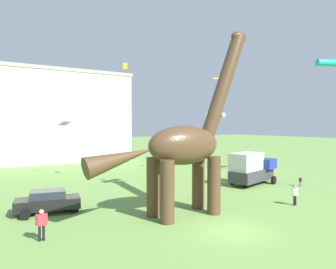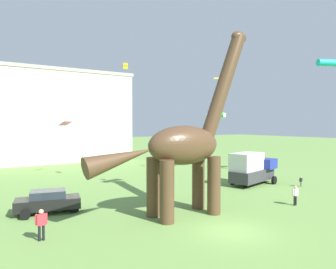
{
  "view_description": "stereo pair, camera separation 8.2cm",
  "coord_description": "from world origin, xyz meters",
  "px_view_note": "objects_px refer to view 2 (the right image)",
  "views": [
    {
      "loc": [
        -12.45,
        -13.01,
        6.06
      ],
      "look_at": [
        -0.84,
        5.41,
        5.34
      ],
      "focal_mm": 33.72,
      "sensor_mm": 36.0,
      "label": 1
    },
    {
      "loc": [
        -12.38,
        -13.06,
        6.06
      ],
      "look_at": [
        -0.84,
        5.41,
        5.34
      ],
      "focal_mm": 33.72,
      "sensor_mm": 36.0,
      "label": 2
    }
  ],
  "objects_px": {
    "kite_high_right": "(65,124)",
    "kite_far_right": "(217,115)",
    "parked_sedan_left": "(48,201)",
    "dinosaur_sculpture": "(183,145)",
    "parked_box_truck": "(251,168)",
    "person_watching_child": "(301,181)",
    "kite_high_left": "(126,66)",
    "kite_trailing": "(331,62)",
    "person_vendor_side": "(295,193)",
    "person_photographer": "(41,222)",
    "kite_near_low": "(217,78)"
  },
  "relations": [
    {
      "from": "kite_high_right",
      "to": "kite_far_right",
      "type": "distance_m",
      "value": 19.05
    },
    {
      "from": "parked_sedan_left",
      "to": "kite_far_right",
      "type": "bearing_deg",
      "value": 33.6
    },
    {
      "from": "dinosaur_sculpture",
      "to": "kite_far_right",
      "type": "xyz_separation_m",
      "value": [
        15.5,
        14.59,
        2.53
      ]
    },
    {
      "from": "parked_box_truck",
      "to": "person_watching_child",
      "type": "relative_size",
      "value": 6.08
    },
    {
      "from": "parked_sedan_left",
      "to": "kite_high_left",
      "type": "relative_size",
      "value": 8.09
    },
    {
      "from": "parked_sedan_left",
      "to": "kite_trailing",
      "type": "height_order",
      "value": "kite_trailing"
    },
    {
      "from": "dinosaur_sculpture",
      "to": "person_vendor_side",
      "type": "height_order",
      "value": "dinosaur_sculpture"
    },
    {
      "from": "person_photographer",
      "to": "kite_trailing",
      "type": "xyz_separation_m",
      "value": [
        30.65,
        2.82,
        11.84
      ]
    },
    {
      "from": "dinosaur_sculpture",
      "to": "kite_high_left",
      "type": "xyz_separation_m",
      "value": [
        0.95,
        11.17,
        7.01
      ]
    },
    {
      "from": "parked_sedan_left",
      "to": "kite_high_right",
      "type": "distance_m",
      "value": 17.2
    },
    {
      "from": "person_vendor_side",
      "to": "kite_high_left",
      "type": "xyz_separation_m",
      "value": [
        -7.56,
        13.53,
        10.77
      ]
    },
    {
      "from": "kite_high_left",
      "to": "person_vendor_side",
      "type": "bearing_deg",
      "value": -60.82
    },
    {
      "from": "parked_sedan_left",
      "to": "person_watching_child",
      "type": "relative_size",
      "value": 4.57
    },
    {
      "from": "dinosaur_sculpture",
      "to": "kite_far_right",
      "type": "relative_size",
      "value": 4.99
    },
    {
      "from": "dinosaur_sculpture",
      "to": "kite_far_right",
      "type": "distance_m",
      "value": 21.43
    },
    {
      "from": "kite_trailing",
      "to": "person_photographer",
      "type": "bearing_deg",
      "value": -174.75
    },
    {
      "from": "kite_high_right",
      "to": "kite_near_low",
      "type": "xyz_separation_m",
      "value": [
        15.29,
        -9.35,
        5.33
      ]
    },
    {
      "from": "kite_high_left",
      "to": "kite_far_right",
      "type": "bearing_deg",
      "value": 13.23
    },
    {
      "from": "kite_high_left",
      "to": "kite_far_right",
      "type": "distance_m",
      "value": 15.6
    },
    {
      "from": "kite_high_right",
      "to": "kite_far_right",
      "type": "xyz_separation_m",
      "value": [
        17.94,
        -6.3,
        1.07
      ]
    },
    {
      "from": "parked_sedan_left",
      "to": "kite_trailing",
      "type": "bearing_deg",
      "value": 7.05
    },
    {
      "from": "kite_near_low",
      "to": "kite_far_right",
      "type": "bearing_deg",
      "value": 48.99
    },
    {
      "from": "dinosaur_sculpture",
      "to": "parked_box_truck",
      "type": "distance_m",
      "value": 13.22
    },
    {
      "from": "person_photographer",
      "to": "kite_near_low",
      "type": "distance_m",
      "value": 26.65
    },
    {
      "from": "person_photographer",
      "to": "person_vendor_side",
      "type": "xyz_separation_m",
      "value": [
        17.36,
        -2.5,
        -0.1
      ]
    },
    {
      "from": "person_watching_child",
      "to": "kite_near_low",
      "type": "xyz_separation_m",
      "value": [
        -2.28,
        9.73,
        10.85
      ]
    },
    {
      "from": "kite_trailing",
      "to": "parked_sedan_left",
      "type": "bearing_deg",
      "value": 175.36
    },
    {
      "from": "person_photographer",
      "to": "kite_trailing",
      "type": "relative_size",
      "value": 0.58
    },
    {
      "from": "parked_sedan_left",
      "to": "person_vendor_side",
      "type": "distance_m",
      "value": 17.76
    },
    {
      "from": "person_vendor_side",
      "to": "kite_far_right",
      "type": "height_order",
      "value": "kite_far_right"
    },
    {
      "from": "kite_high_left",
      "to": "kite_trailing",
      "type": "relative_size",
      "value": 0.19
    },
    {
      "from": "dinosaur_sculpture",
      "to": "person_vendor_side",
      "type": "bearing_deg",
      "value": -14.71
    },
    {
      "from": "kite_far_right",
      "to": "parked_box_truck",
      "type": "bearing_deg",
      "value": -111.07
    },
    {
      "from": "kite_high_left",
      "to": "kite_near_low",
      "type": "xyz_separation_m",
      "value": [
        11.89,
        0.37,
        -0.22
      ]
    },
    {
      "from": "parked_box_truck",
      "to": "kite_near_low",
      "type": "bearing_deg",
      "value": 65.86
    },
    {
      "from": "parked_box_truck",
      "to": "kite_far_right",
      "type": "bearing_deg",
      "value": 53.69
    },
    {
      "from": "kite_high_right",
      "to": "kite_trailing",
      "type": "relative_size",
      "value": 0.68
    },
    {
      "from": "person_watching_child",
      "to": "kite_high_right",
      "type": "height_order",
      "value": "kite_high_right"
    },
    {
      "from": "person_vendor_side",
      "to": "person_watching_child",
      "type": "bearing_deg",
      "value": 39.66
    },
    {
      "from": "parked_box_truck",
      "to": "person_vendor_side",
      "type": "height_order",
      "value": "parked_box_truck"
    },
    {
      "from": "dinosaur_sculpture",
      "to": "kite_near_low",
      "type": "bearing_deg",
      "value": 42.75
    },
    {
      "from": "person_vendor_side",
      "to": "kite_trailing",
      "type": "distance_m",
      "value": 18.64
    },
    {
      "from": "dinosaur_sculpture",
      "to": "parked_sedan_left",
      "type": "xyz_separation_m",
      "value": [
        -7.51,
        5.33,
        -3.85
      ]
    },
    {
      "from": "parked_sedan_left",
      "to": "kite_high_left",
      "type": "bearing_deg",
      "value": 46.3
    },
    {
      "from": "parked_box_truck",
      "to": "kite_trailing",
      "type": "relative_size",
      "value": 2.09
    },
    {
      "from": "parked_sedan_left",
      "to": "kite_high_right",
      "type": "xyz_separation_m",
      "value": [
        5.06,
        15.55,
        5.31
      ]
    },
    {
      "from": "parked_box_truck",
      "to": "kite_trailing",
      "type": "bearing_deg",
      "value": -27.25
    },
    {
      "from": "kite_high_right",
      "to": "kite_near_low",
      "type": "height_order",
      "value": "kite_near_low"
    },
    {
      "from": "dinosaur_sculpture",
      "to": "kite_far_right",
      "type": "bearing_deg",
      "value": 44.08
    },
    {
      "from": "parked_box_truck",
      "to": "kite_trailing",
      "type": "distance_m",
      "value": 15.13
    }
  ]
}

